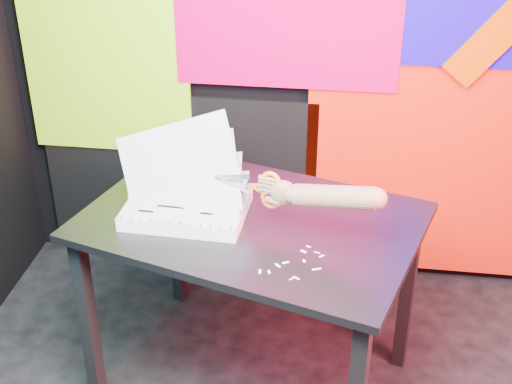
# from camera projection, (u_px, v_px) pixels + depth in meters

# --- Properties ---
(room) EXTENTS (3.01, 3.01, 2.71)m
(room) POSITION_uv_depth(u_px,v_px,m) (334.00, 158.00, 1.60)
(room) COLOR black
(room) RESTS_ON ground
(backdrop) EXTENTS (2.88, 0.05, 2.08)m
(backdrop) POSITION_uv_depth(u_px,v_px,m) (358.00, 88.00, 3.05)
(backdrop) COLOR red
(backdrop) RESTS_ON ground
(work_table) EXTENTS (1.33, 1.07, 0.75)m
(work_table) POSITION_uv_depth(u_px,v_px,m) (251.00, 241.00, 2.57)
(work_table) COLOR black
(work_table) RESTS_ON ground
(printout_stack) EXTENTS (0.49, 0.33, 0.39)m
(printout_stack) POSITION_uv_depth(u_px,v_px,m) (186.00, 206.00, 2.53)
(printout_stack) COLOR white
(printout_stack) RESTS_ON work_table
(scissors) EXTENTS (0.24, 0.08, 0.14)m
(scissors) POSITION_uv_depth(u_px,v_px,m) (266.00, 189.00, 2.40)
(scissors) COLOR #B7B9CA
(scissors) RESTS_ON printout_stack
(hand_forearm) EXTENTS (0.42, 0.16, 0.14)m
(hand_forearm) POSITION_uv_depth(u_px,v_px,m) (326.00, 196.00, 2.31)
(hand_forearm) COLOR #A26751
(hand_forearm) RESTS_ON work_table
(paper_clippings) EXTENTS (0.20, 0.20, 0.00)m
(paper_clippings) POSITION_uv_depth(u_px,v_px,m) (294.00, 264.00, 2.27)
(paper_clippings) COLOR white
(paper_clippings) RESTS_ON work_table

